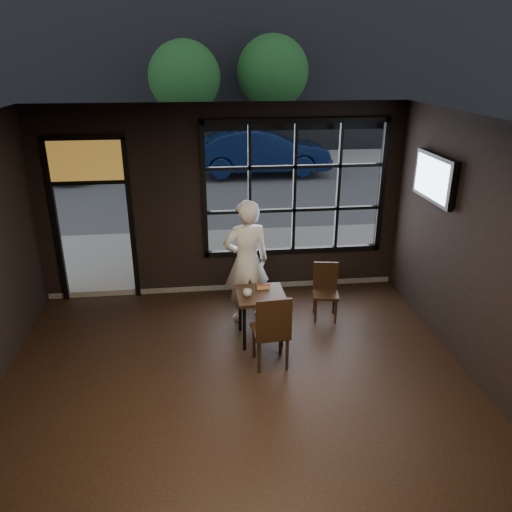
{
  "coord_description": "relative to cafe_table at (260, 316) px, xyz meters",
  "views": [
    {
      "loc": [
        -0.4,
        -4.47,
        3.86
      ],
      "look_at": [
        0.4,
        2.2,
        1.15
      ],
      "focal_mm": 35.0,
      "sensor_mm": 36.0,
      "label": 1
    }
  ],
  "objects": [
    {
      "name": "chair_near",
      "position": [
        0.05,
        -0.64,
        0.16
      ],
      "size": [
        0.49,
        0.49,
        1.06
      ],
      "primitive_type": "cube",
      "rotation": [
        0.0,
        0.0,
        3.21
      ],
      "color": "black",
      "rests_on": "floor"
    },
    {
      "name": "cup",
      "position": [
        -0.19,
        -0.06,
        0.41
      ],
      "size": [
        0.15,
        0.15,
        0.1
      ],
      "primitive_type": "imported",
      "rotation": [
        0.0,
        0.0,
        0.2
      ],
      "color": "silver",
      "rests_on": "cafe_table"
    },
    {
      "name": "maroon_car",
      "position": [
        -6.15,
        10.39,
        0.43
      ],
      "size": [
        4.16,
        1.87,
        1.39
      ],
      "primitive_type": "imported",
      "rotation": [
        0.0,
        0.0,
        1.51
      ],
      "color": "black",
      "rests_on": "street_asphalt"
    },
    {
      "name": "tree_right",
      "position": [
        2.2,
        13.64,
        2.9
      ],
      "size": [
        2.72,
        2.72,
        4.64
      ],
      "color": "#332114",
      "rests_on": "street_asphalt"
    },
    {
      "name": "stained_transom",
      "position": [
        -2.52,
        1.69,
        1.98
      ],
      "size": [
        1.2,
        0.06,
        0.7
      ],
      "primitive_type": "cube",
      "color": "orange",
      "rests_on": "ground"
    },
    {
      "name": "tv",
      "position": [
        2.51,
        0.31,
        1.88
      ],
      "size": [
        0.13,
        1.14,
        0.66
      ],
      "primitive_type": "cube",
      "color": "black",
      "rests_on": "wall_right"
    },
    {
      "name": "ceiling",
      "position": [
        -0.42,
        -1.81,
        2.84
      ],
      "size": [
        6.0,
        7.0,
        0.02
      ],
      "primitive_type": "cube",
      "color": "black",
      "rests_on": "ground"
    },
    {
      "name": "chair_window",
      "position": [
        1.09,
        0.5,
        0.07
      ],
      "size": [
        0.44,
        0.44,
        0.88
      ],
      "primitive_type": "cube",
      "rotation": [
        0.0,
        0.0,
        -0.17
      ],
      "color": "black",
      "rests_on": "floor"
    },
    {
      "name": "cafe_table",
      "position": [
        0.0,
        0.0,
        0.0
      ],
      "size": [
        0.7,
        0.7,
        0.74
      ],
      "primitive_type": "cube",
      "rotation": [
        0.0,
        0.0,
        0.02
      ],
      "color": "black",
      "rests_on": "floor"
    },
    {
      "name": "tree_left",
      "position": [
        -1.11,
        12.86,
        2.74
      ],
      "size": [
        2.59,
        2.59,
        4.42
      ],
      "color": "#332114",
      "rests_on": "street_asphalt"
    },
    {
      "name": "man",
      "position": [
        -0.13,
        0.63,
        0.6
      ],
      "size": [
        0.77,
        0.57,
        1.93
      ],
      "primitive_type": "imported",
      "rotation": [
        0.0,
        0.0,
        3.3
      ],
      "color": "silver",
      "rests_on": "floor"
    },
    {
      "name": "street_asphalt",
      "position": [
        -0.42,
        22.19,
        -0.39
      ],
      "size": [
        60.0,
        41.0,
        0.04
      ],
      "primitive_type": "cube",
      "color": "#545456",
      "rests_on": "ground"
    },
    {
      "name": "navy_car",
      "position": [
        1.35,
        10.49,
        0.49
      ],
      "size": [
        4.62,
        1.63,
        1.52
      ],
      "primitive_type": "imported",
      "rotation": [
        0.0,
        0.0,
        1.58
      ],
      "color": "#091639",
      "rests_on": "street_asphalt"
    },
    {
      "name": "hotdog",
      "position": [
        0.06,
        0.15,
        0.39
      ],
      "size": [
        0.2,
        0.09,
        0.06
      ],
      "primitive_type": null,
      "rotation": [
        0.0,
        0.0,
        0.04
      ],
      "color": "tan",
      "rests_on": "cafe_table"
    },
    {
      "name": "window_frame",
      "position": [
        0.78,
        1.69,
        1.43
      ],
      "size": [
        3.06,
        0.12,
        2.28
      ],
      "primitive_type": "cube",
      "color": "black",
      "rests_on": "ground"
    },
    {
      "name": "floor",
      "position": [
        -0.42,
        -1.81,
        -0.38
      ],
      "size": [
        6.0,
        7.0,
        0.02
      ],
      "primitive_type": "cube",
      "color": "black",
      "rests_on": "ground"
    }
  ]
}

